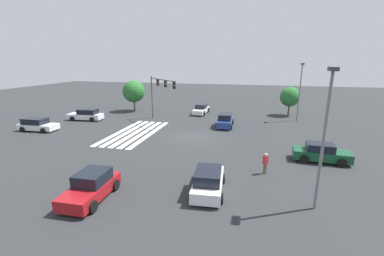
# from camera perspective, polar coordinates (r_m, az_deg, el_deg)

# --- Properties ---
(ground_plane) EXTENTS (128.95, 128.95, 0.00)m
(ground_plane) POSITION_cam_1_polar(r_m,az_deg,el_deg) (28.46, 0.00, -1.94)
(ground_plane) COLOR #2B2D30
(crosswalk_markings) EXTENTS (11.21, 4.40, 0.01)m
(crosswalk_markings) POSITION_cam_1_polar(r_m,az_deg,el_deg) (30.73, -12.48, -1.02)
(crosswalk_markings) COLOR silver
(crosswalk_markings) RESTS_ON ground_plane
(traffic_signal_mast) EXTENTS (5.30, 5.30, 6.02)m
(traffic_signal_mast) POSITION_cam_1_polar(r_m,az_deg,el_deg) (34.88, -7.27, 8.65)
(traffic_signal_mast) COLOR #47474C
(traffic_signal_mast) RESTS_ON ground_plane
(car_0) EXTENTS (2.20, 4.61, 1.51)m
(car_0) POSITION_cam_1_polar(r_m,az_deg,el_deg) (35.99, -31.16, 0.64)
(car_0) COLOR silver
(car_0) RESTS_ON ground_plane
(car_1) EXTENTS (4.82, 2.09, 1.49)m
(car_1) POSITION_cam_1_polar(r_m,az_deg,el_deg) (40.70, 2.03, 4.17)
(car_1) COLOR silver
(car_1) RESTS_ON ground_plane
(car_2) EXTENTS (2.26, 4.90, 1.57)m
(car_2) POSITION_cam_1_polar(r_m,az_deg,el_deg) (39.21, -22.47, 2.71)
(car_2) COLOR silver
(car_2) RESTS_ON ground_plane
(car_3) EXTENTS (2.12, 4.50, 1.56)m
(car_3) POSITION_cam_1_polar(r_m,az_deg,el_deg) (24.00, 26.75, -5.00)
(car_3) COLOR #144728
(car_3) RESTS_ON ground_plane
(car_4) EXTENTS (4.46, 2.08, 1.70)m
(car_4) POSITION_cam_1_polar(r_m,az_deg,el_deg) (32.92, 7.35, 1.69)
(car_4) COLOR navy
(car_4) RESTS_ON ground_plane
(car_5) EXTENTS (4.31, 2.25, 1.63)m
(car_5) POSITION_cam_1_polar(r_m,az_deg,el_deg) (17.18, -21.50, -12.04)
(car_5) COLOR maroon
(car_5) RESTS_ON ground_plane
(car_6) EXTENTS (4.44, 2.29, 1.58)m
(car_6) POSITION_cam_1_polar(r_m,az_deg,el_deg) (16.78, 3.63, -11.68)
(car_6) COLOR silver
(car_6) RESTS_ON ground_plane
(pedestrian) EXTENTS (0.41, 0.41, 1.62)m
(pedestrian) POSITION_cam_1_polar(r_m,az_deg,el_deg) (19.87, 15.98, -7.36)
(pedestrian) COLOR brown
(pedestrian) RESTS_ON ground_plane
(street_light_pole_a) EXTENTS (0.80, 0.36, 7.90)m
(street_light_pole_a) POSITION_cam_1_polar(r_m,az_deg,el_deg) (15.18, 27.48, -0.09)
(street_light_pole_a) COLOR slate
(street_light_pole_a) RESTS_ON ground_plane
(street_light_pole_b) EXTENTS (0.80, 0.36, 7.84)m
(street_light_pole_b) POSITION_cam_1_polar(r_m,az_deg,el_deg) (38.13, 22.90, 8.42)
(street_light_pole_b) COLOR slate
(street_light_pole_b) RESTS_ON ground_plane
(tree_corner_a) EXTENTS (3.58, 3.58, 5.06)m
(tree_corner_a) POSITION_cam_1_polar(r_m,az_deg,el_deg) (43.41, -12.84, 7.93)
(tree_corner_a) COLOR brown
(tree_corner_a) RESTS_ON ground_plane
(tree_corner_b) EXTENTS (2.92, 2.92, 4.32)m
(tree_corner_b) POSITION_cam_1_polar(r_m,az_deg,el_deg) (41.65, 20.92, 6.48)
(tree_corner_b) COLOR brown
(tree_corner_b) RESTS_ON ground_plane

